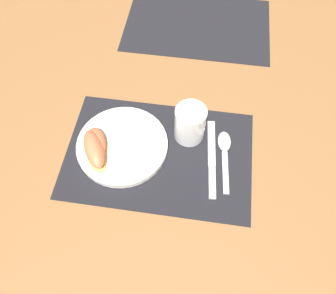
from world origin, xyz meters
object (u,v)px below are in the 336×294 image
at_px(knife, 212,160).
at_px(plate, 122,145).
at_px(juice_glass, 190,125).
at_px(spoon, 225,149).
at_px(fork, 126,136).
at_px(citrus_wedge_0, 96,144).
at_px(citrus_wedge_1, 94,150).

bearing_deg(knife, plate, 178.32).
bearing_deg(knife, juice_glass, 133.57).
xyz_separation_m(plate, spoon, (0.26, 0.03, -0.00)).
bearing_deg(plate, fork, 71.78).
distance_m(plate, knife, 0.23).
xyz_separation_m(knife, spoon, (0.03, 0.03, 0.00)).
height_order(citrus_wedge_0, citrus_wedge_1, citrus_wedge_1).
height_order(knife, spoon, spoon).
height_order(knife, citrus_wedge_1, citrus_wedge_1).
relative_size(knife, spoon, 1.26).
height_order(plate, citrus_wedge_0, citrus_wedge_0).
bearing_deg(citrus_wedge_0, plate, 17.03).
distance_m(knife, citrus_wedge_1, 0.29).
xyz_separation_m(juice_glass, knife, (0.07, -0.07, -0.04)).
bearing_deg(citrus_wedge_0, citrus_wedge_1, -82.53).
bearing_deg(spoon, citrus_wedge_1, -168.52).
bearing_deg(fork, juice_glass, 14.33).
distance_m(juice_glass, citrus_wedge_0, 0.24).
distance_m(fork, citrus_wedge_1, 0.09).
height_order(juice_glass, knife, juice_glass).
distance_m(spoon, citrus_wedge_0, 0.32).
bearing_deg(plate, citrus_wedge_1, -147.43).
bearing_deg(plate, knife, -1.68).
height_order(plate, spoon, plate).
relative_size(plate, knife, 1.05).
xyz_separation_m(fork, citrus_wedge_0, (-0.07, -0.04, 0.01)).
height_order(fork, citrus_wedge_0, citrus_wedge_0).
distance_m(fork, citrus_wedge_0, 0.08).
bearing_deg(citrus_wedge_1, knife, 6.09).
relative_size(juice_glass, knife, 0.46).
height_order(spoon, fork, fork).
distance_m(knife, spoon, 0.05).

